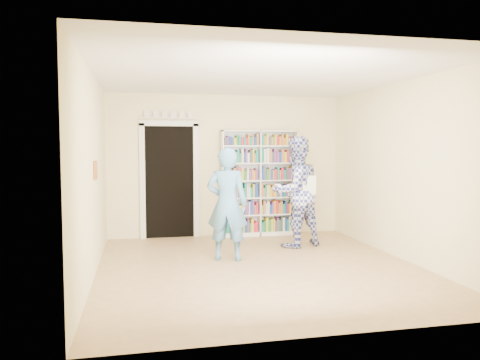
# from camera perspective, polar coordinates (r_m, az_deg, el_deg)

# --- Properties ---
(floor) EXTENTS (5.00, 5.00, 0.00)m
(floor) POSITION_cam_1_polar(r_m,az_deg,el_deg) (6.80, 2.31, -10.54)
(floor) COLOR #9A734A
(floor) RESTS_ON ground
(ceiling) EXTENTS (5.00, 5.00, 0.00)m
(ceiling) POSITION_cam_1_polar(r_m,az_deg,el_deg) (6.65, 2.38, 12.59)
(ceiling) COLOR white
(ceiling) RESTS_ON wall_back
(wall_back) EXTENTS (4.50, 0.00, 4.50)m
(wall_back) POSITION_cam_1_polar(r_m,az_deg,el_deg) (9.03, -1.63, 1.76)
(wall_back) COLOR #F7EAAA
(wall_back) RESTS_ON floor
(wall_left) EXTENTS (0.00, 5.00, 5.00)m
(wall_left) POSITION_cam_1_polar(r_m,az_deg,el_deg) (6.41, -17.53, 0.62)
(wall_left) COLOR #F7EAAA
(wall_left) RESTS_ON floor
(wall_right) EXTENTS (0.00, 5.00, 5.00)m
(wall_right) POSITION_cam_1_polar(r_m,az_deg,el_deg) (7.48, 19.29, 1.05)
(wall_right) COLOR #F7EAAA
(wall_right) RESTS_ON floor
(bookshelf) EXTENTS (1.47, 0.28, 2.02)m
(bookshelf) POSITION_cam_1_polar(r_m,az_deg,el_deg) (9.03, 2.35, -0.32)
(bookshelf) COLOR white
(bookshelf) RESTS_ON floor
(doorway) EXTENTS (1.10, 0.08, 2.43)m
(doorway) POSITION_cam_1_polar(r_m,az_deg,el_deg) (8.88, -8.59, 0.57)
(doorway) COLOR black
(doorway) RESTS_ON floor
(wall_art) EXTENTS (0.03, 0.25, 0.25)m
(wall_art) POSITION_cam_1_polar(r_m,az_deg,el_deg) (6.60, -17.20, 1.16)
(wall_art) COLOR brown
(wall_art) RESTS_ON wall_left
(man_blue) EXTENTS (0.72, 0.59, 1.70)m
(man_blue) POSITION_cam_1_polar(r_m,az_deg,el_deg) (7.04, -1.59, -2.96)
(man_blue) COLOR #5288B7
(man_blue) RESTS_ON floor
(man_plaid) EXTENTS (1.09, 0.96, 1.89)m
(man_plaid) POSITION_cam_1_polar(r_m,az_deg,el_deg) (8.06, 6.77, -1.44)
(man_plaid) COLOR navy
(man_plaid) RESTS_ON floor
(paper_sheet) EXTENTS (0.23, 0.03, 0.32)m
(paper_sheet) POSITION_cam_1_polar(r_m,az_deg,el_deg) (7.85, 8.46, -0.62)
(paper_sheet) COLOR white
(paper_sheet) RESTS_ON man_plaid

